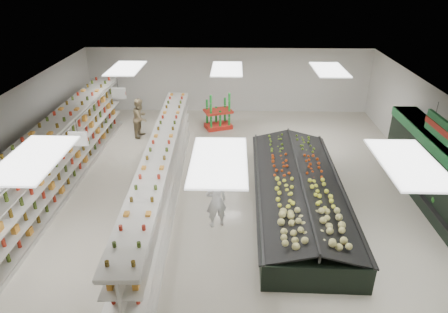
{
  "coord_description": "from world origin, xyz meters",
  "views": [
    {
      "loc": [
        0.32,
        -11.55,
        6.99
      ],
      "look_at": [
        -0.01,
        0.2,
        1.19
      ],
      "focal_mm": 32.0,
      "sensor_mm": 36.0,
      "label": 1
    }
  ],
  "objects_px": {
    "gondola_center": "(162,178)",
    "shopper_main": "(216,201)",
    "gondola_left": "(49,170)",
    "produce_island": "(298,191)",
    "shopper_background": "(140,118)",
    "soda_endcap": "(218,113)"
  },
  "relations": [
    {
      "from": "gondola_center",
      "to": "shopper_main",
      "type": "relative_size",
      "value": 6.65
    },
    {
      "from": "gondola_left",
      "to": "gondola_center",
      "type": "relative_size",
      "value": 1.17
    },
    {
      "from": "gondola_left",
      "to": "produce_island",
      "type": "xyz_separation_m",
      "value": [
        7.88,
        -0.21,
        -0.53
      ]
    },
    {
      "from": "shopper_background",
      "to": "produce_island",
      "type": "bearing_deg",
      "value": -119.39
    },
    {
      "from": "soda_endcap",
      "to": "shopper_main",
      "type": "bearing_deg",
      "value": -88.03
    },
    {
      "from": "gondola_left",
      "to": "gondola_center",
      "type": "height_order",
      "value": "gondola_left"
    },
    {
      "from": "produce_island",
      "to": "gondola_left",
      "type": "bearing_deg",
      "value": 178.46
    },
    {
      "from": "produce_island",
      "to": "shopper_background",
      "type": "xyz_separation_m",
      "value": [
        -6.1,
        5.37,
        0.35
      ]
    },
    {
      "from": "soda_endcap",
      "to": "shopper_main",
      "type": "xyz_separation_m",
      "value": [
        0.26,
        -7.58,
        0.09
      ]
    },
    {
      "from": "gondola_left",
      "to": "produce_island",
      "type": "distance_m",
      "value": 7.9
    },
    {
      "from": "gondola_left",
      "to": "soda_endcap",
      "type": "height_order",
      "value": "gondola_left"
    },
    {
      "from": "gondola_center",
      "to": "shopper_background",
      "type": "relative_size",
      "value": 6.49
    },
    {
      "from": "soda_endcap",
      "to": "shopper_background",
      "type": "xyz_separation_m",
      "value": [
        -3.33,
        -1.06,
        0.11
      ]
    },
    {
      "from": "produce_island",
      "to": "soda_endcap",
      "type": "bearing_deg",
      "value": 113.33
    },
    {
      "from": "gondola_left",
      "to": "shopper_main",
      "type": "bearing_deg",
      "value": -13.75
    },
    {
      "from": "gondola_center",
      "to": "shopper_main",
      "type": "xyz_separation_m",
      "value": [
        1.75,
        -1.23,
        -0.05
      ]
    },
    {
      "from": "gondola_center",
      "to": "soda_endcap",
      "type": "relative_size",
      "value": 7.19
    },
    {
      "from": "soda_endcap",
      "to": "shopper_background",
      "type": "distance_m",
      "value": 3.49
    },
    {
      "from": "produce_island",
      "to": "soda_endcap",
      "type": "distance_m",
      "value": 7.01
    },
    {
      "from": "gondola_left",
      "to": "shopper_background",
      "type": "xyz_separation_m",
      "value": [
        1.78,
        5.16,
        -0.18
      ]
    },
    {
      "from": "gondola_center",
      "to": "soda_endcap",
      "type": "height_order",
      "value": "gondola_center"
    },
    {
      "from": "gondola_left",
      "to": "gondola_center",
      "type": "distance_m",
      "value": 3.63
    }
  ]
}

